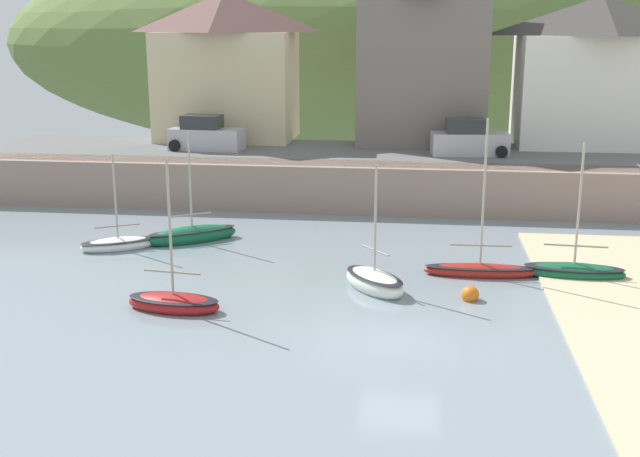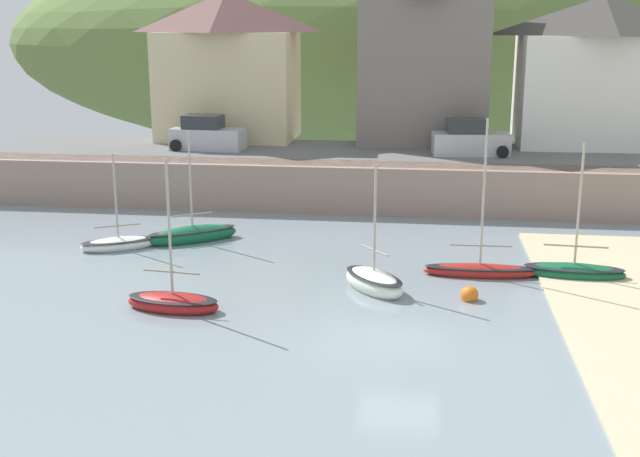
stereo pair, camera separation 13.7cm
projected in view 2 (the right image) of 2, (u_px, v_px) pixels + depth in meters
quay_seawall at (411, 184)px, 40.66m from camera, size 48.00×9.40×2.40m
hillside_backdrop at (422, 43)px, 75.26m from camera, size 80.00×44.00×21.41m
waterfront_building_left at (228, 65)px, 48.07m from camera, size 8.38×5.78×8.77m
waterfront_building_centre at (424, 54)px, 46.42m from camera, size 7.66×6.23×10.22m
waterfront_building_right at (599, 71)px, 45.41m from camera, size 9.23×6.22×8.44m
motorboat_with_cabin at (574, 271)px, 29.98m from camera, size 3.87×1.53×5.30m
rowboat_small_beached at (480, 270)px, 30.21m from camera, size 4.29×1.07×6.14m
sailboat_white_hull at (119, 243)px, 33.83m from camera, size 3.34×2.54×4.26m
sailboat_far_left at (193, 235)px, 34.96m from camera, size 3.98×3.22×5.08m
sailboat_tall_mast at (173, 302)px, 26.68m from camera, size 3.39×1.70×5.32m
fishing_boat_green at (374, 282)px, 28.59m from camera, size 2.92×3.16×4.81m
parked_car_near_slipway at (207, 135)px, 44.70m from camera, size 4.23×2.05×1.95m
parked_car_by_wall at (470, 140)px, 42.88m from camera, size 4.24×2.08×1.95m
mooring_buoy at (470, 295)px, 27.57m from camera, size 0.63×0.63×0.63m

